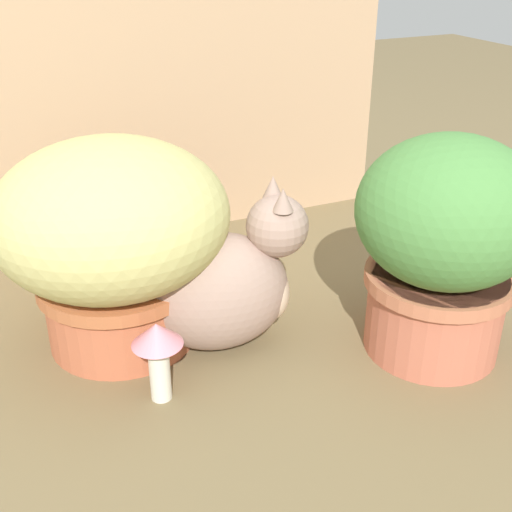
{
  "coord_description": "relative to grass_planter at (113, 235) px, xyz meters",
  "views": [
    {
      "loc": [
        -0.31,
        -0.86,
        0.69
      ],
      "look_at": [
        0.11,
        0.05,
        0.18
      ],
      "focal_mm": 45.49,
      "sensor_mm": 36.0,
      "label": 1
    }
  ],
  "objects": [
    {
      "name": "ground_plane",
      "position": [
        0.11,
        -0.17,
        -0.21
      ],
      "size": [
        6.0,
        6.0,
        0.0
      ],
      "primitive_type": "plane",
      "color": "brown"
    },
    {
      "name": "grass_planter",
      "position": [
        0.0,
        0.0,
        0.0
      ],
      "size": [
        0.41,
        0.41,
        0.38
      ],
      "color": "#BA603F",
      "rests_on": "ground"
    },
    {
      "name": "leafy_planter",
      "position": [
        0.5,
        -0.26,
        0.0
      ],
      "size": [
        0.31,
        0.31,
        0.4
      ],
      "color": "#BE654B",
      "rests_on": "ground"
    },
    {
      "name": "cardboard_backdrop",
      "position": [
        0.16,
        0.43,
        0.16
      ],
      "size": [
        1.26,
        0.03,
        0.75
      ],
      "primitive_type": "cube",
      "color": "tan",
      "rests_on": "ground"
    },
    {
      "name": "cat",
      "position": [
        0.17,
        -0.09,
        -0.09
      ],
      "size": [
        0.37,
        0.21,
        0.32
      ],
      "color": "gray",
      "rests_on": "ground"
    },
    {
      "name": "mushroom_ornament_pink",
      "position": [
        0.01,
        -0.2,
        -0.11
      ],
      "size": [
        0.08,
        0.08,
        0.14
      ],
      "color": "silver",
      "rests_on": "ground"
    }
  ]
}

